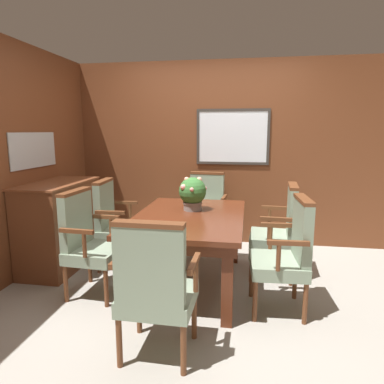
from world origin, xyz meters
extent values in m
plane|color=#A39E93|center=(0.00, 0.00, 0.00)|extent=(14.00, 14.00, 0.00)
cube|color=brown|center=(0.00, 1.58, 1.23)|extent=(7.20, 0.06, 2.45)
cube|color=white|center=(0.27, 1.54, 1.45)|extent=(0.90, 0.01, 0.66)
cube|color=#38332D|center=(0.27, 1.53, 1.80)|extent=(0.97, 0.02, 0.04)
cube|color=#38332D|center=(0.27, 1.53, 1.11)|extent=(0.97, 0.02, 0.04)
cube|color=#38332D|center=(-0.20, 1.53, 1.45)|extent=(0.04, 0.02, 0.66)
cube|color=#38332D|center=(0.73, 1.53, 1.45)|extent=(0.03, 0.02, 0.66)
cube|color=brown|center=(-1.89, 0.00, 1.23)|extent=(0.06, 7.20, 2.45)
cube|color=#B2BCC1|center=(-1.85, 0.35, 1.33)|extent=(0.01, 0.80, 0.39)
cube|color=#562614|center=(-0.49, -0.57, 0.34)|extent=(0.09, 0.09, 0.68)
cube|color=#562614|center=(0.35, -0.57, 0.34)|extent=(0.09, 0.09, 0.68)
cube|color=#562614|center=(-0.49, 0.78, 0.34)|extent=(0.09, 0.09, 0.68)
cube|color=#562614|center=(0.35, 0.78, 0.34)|extent=(0.09, 0.09, 0.68)
cube|color=#562614|center=(-0.07, 0.11, 0.64)|extent=(0.99, 1.51, 0.09)
cube|color=#562614|center=(-0.07, 0.11, 0.70)|extent=(1.05, 1.57, 0.04)
cylinder|color=brown|center=(-0.71, 0.26, 0.17)|extent=(0.04, 0.04, 0.35)
cylinder|color=brown|center=(-0.73, 0.69, 0.17)|extent=(0.04, 0.04, 0.35)
cylinder|color=brown|center=(-1.10, 0.24, 0.17)|extent=(0.04, 0.04, 0.35)
cylinder|color=brown|center=(-1.13, 0.67, 0.17)|extent=(0.04, 0.04, 0.35)
cube|color=gray|center=(-0.92, 0.47, 0.40)|extent=(0.49, 0.52, 0.11)
cube|color=gray|center=(-1.11, 0.46, 0.71)|extent=(0.11, 0.45, 0.51)
cube|color=brown|center=(-1.11, 0.46, 0.98)|extent=(0.12, 0.45, 0.03)
cylinder|color=brown|center=(-0.87, 0.22, 0.57)|extent=(0.04, 0.04, 0.23)
cube|color=brown|center=(-0.94, 0.21, 0.69)|extent=(0.32, 0.06, 0.04)
cylinder|color=brown|center=(-0.90, 0.72, 0.57)|extent=(0.04, 0.04, 0.23)
cube|color=brown|center=(-0.97, 0.72, 0.69)|extent=(0.32, 0.06, 0.04)
cylinder|color=brown|center=(0.12, -0.79, 0.17)|extent=(0.04, 0.04, 0.35)
cylinder|color=brown|center=(-0.31, -0.78, 0.17)|extent=(0.04, 0.04, 0.35)
cylinder|color=brown|center=(0.11, -1.18, 0.17)|extent=(0.04, 0.04, 0.35)
cylinder|color=brown|center=(-0.32, -1.18, 0.17)|extent=(0.04, 0.04, 0.35)
cube|color=gray|center=(-0.10, -0.98, 0.40)|extent=(0.50, 0.46, 0.11)
cube|color=gray|center=(-0.10, -1.17, 0.71)|extent=(0.45, 0.09, 0.51)
cube|color=brown|center=(-0.10, -1.17, 0.98)|extent=(0.45, 0.09, 0.03)
cylinder|color=brown|center=(0.15, -0.95, 0.57)|extent=(0.04, 0.04, 0.23)
cube|color=brown|center=(0.15, -1.02, 0.69)|extent=(0.04, 0.32, 0.04)
cylinder|color=brown|center=(-0.35, -0.95, 0.57)|extent=(0.04, 0.04, 0.23)
cube|color=brown|center=(-0.35, -1.01, 0.69)|extent=(0.04, 0.32, 0.04)
cylinder|color=brown|center=(0.54, -0.05, 0.17)|extent=(0.04, 0.04, 0.35)
cylinder|color=brown|center=(0.57, -0.48, 0.17)|extent=(0.04, 0.04, 0.35)
cylinder|color=brown|center=(0.94, -0.02, 0.17)|extent=(0.04, 0.04, 0.35)
cylinder|color=brown|center=(0.97, -0.45, 0.17)|extent=(0.04, 0.04, 0.35)
cube|color=gray|center=(0.75, -0.25, 0.40)|extent=(0.49, 0.52, 0.11)
cube|color=gray|center=(0.94, -0.24, 0.71)|extent=(0.11, 0.45, 0.51)
cube|color=brown|center=(0.94, -0.24, 0.98)|extent=(0.12, 0.45, 0.03)
cylinder|color=brown|center=(0.70, 0.00, 0.57)|extent=(0.04, 0.04, 0.23)
cube|color=brown|center=(0.77, 0.01, 0.69)|extent=(0.32, 0.06, 0.04)
cylinder|color=brown|center=(0.74, -0.50, 0.57)|extent=(0.04, 0.04, 0.23)
cube|color=brown|center=(0.80, -0.50, 0.69)|extent=(0.32, 0.06, 0.04)
cylinder|color=brown|center=(0.57, 0.70, 0.17)|extent=(0.04, 0.04, 0.35)
cylinder|color=brown|center=(0.54, 0.27, 0.17)|extent=(0.04, 0.04, 0.35)
cylinder|color=brown|center=(0.97, 0.68, 0.17)|extent=(0.04, 0.04, 0.35)
cylinder|color=brown|center=(0.94, 0.25, 0.17)|extent=(0.04, 0.04, 0.35)
cube|color=gray|center=(0.75, 0.47, 0.40)|extent=(0.49, 0.52, 0.11)
cube|color=gray|center=(0.94, 0.46, 0.71)|extent=(0.11, 0.45, 0.51)
cube|color=brown|center=(0.94, 0.46, 0.98)|extent=(0.12, 0.45, 0.03)
cylinder|color=brown|center=(0.74, 0.73, 0.57)|extent=(0.04, 0.04, 0.23)
cube|color=brown|center=(0.80, 0.73, 0.69)|extent=(0.32, 0.06, 0.04)
cylinder|color=brown|center=(0.70, 0.22, 0.57)|extent=(0.04, 0.04, 0.23)
cube|color=brown|center=(0.77, 0.22, 0.69)|extent=(0.32, 0.06, 0.04)
cylinder|color=brown|center=(-0.72, -0.45, 0.17)|extent=(0.04, 0.04, 0.35)
cylinder|color=brown|center=(-0.69, -0.02, 0.17)|extent=(0.04, 0.04, 0.35)
cylinder|color=brown|center=(-1.12, -0.43, 0.17)|extent=(0.04, 0.04, 0.35)
cylinder|color=brown|center=(-1.09, 0.00, 0.17)|extent=(0.04, 0.04, 0.35)
cube|color=gray|center=(-0.90, -0.22, 0.40)|extent=(0.49, 0.52, 0.11)
cube|color=gray|center=(-1.09, -0.21, 0.71)|extent=(0.11, 0.45, 0.51)
cube|color=brown|center=(-1.09, -0.21, 0.98)|extent=(0.12, 0.45, 0.03)
cylinder|color=brown|center=(-0.89, -0.48, 0.57)|extent=(0.04, 0.04, 0.23)
cube|color=brown|center=(-0.95, -0.48, 0.69)|extent=(0.32, 0.06, 0.04)
cylinder|color=brown|center=(-0.85, 0.03, 0.57)|extent=(0.04, 0.04, 0.23)
cube|color=brown|center=(-0.92, 0.03, 0.69)|extent=(0.32, 0.06, 0.04)
cylinder|color=brown|center=(-0.29, 1.03, 0.17)|extent=(0.04, 0.04, 0.35)
cylinder|color=brown|center=(0.13, 1.00, 0.17)|extent=(0.04, 0.04, 0.35)
cylinder|color=brown|center=(-0.27, 1.42, 0.17)|extent=(0.04, 0.04, 0.35)
cylinder|color=brown|center=(0.16, 1.39, 0.17)|extent=(0.04, 0.04, 0.35)
cube|color=gray|center=(-0.07, 1.21, 0.40)|extent=(0.52, 0.49, 0.11)
cube|color=gray|center=(-0.05, 1.40, 0.71)|extent=(0.45, 0.11, 0.51)
cube|color=brown|center=(-0.05, 1.40, 0.98)|extent=(0.46, 0.12, 0.03)
cylinder|color=brown|center=(-0.32, 1.19, 0.57)|extent=(0.04, 0.04, 0.23)
cube|color=brown|center=(-0.32, 1.26, 0.69)|extent=(0.06, 0.32, 0.04)
cylinder|color=brown|center=(0.18, 1.16, 0.57)|extent=(0.04, 0.04, 0.23)
cube|color=brown|center=(0.19, 1.23, 0.69)|extent=(0.06, 0.32, 0.04)
cylinder|color=gray|center=(-0.07, 0.31, 0.77)|extent=(0.18, 0.18, 0.09)
cylinder|color=gray|center=(-0.07, 0.31, 0.80)|extent=(0.20, 0.20, 0.02)
sphere|color=#387033|center=(-0.07, 0.31, 0.93)|extent=(0.28, 0.28, 0.28)
sphere|color=#F99282|center=(-0.01, 0.43, 0.92)|extent=(0.05, 0.05, 0.05)
sphere|color=#E89F81|center=(-0.01, 0.33, 1.04)|extent=(0.06, 0.06, 0.06)
sphere|color=pink|center=(0.05, 0.36, 0.95)|extent=(0.04, 0.04, 0.04)
sphere|color=#FCA386|center=(-0.13, 0.30, 1.05)|extent=(0.05, 0.05, 0.05)
sphere|color=pink|center=(-0.15, 0.21, 0.98)|extent=(0.06, 0.06, 0.06)
sphere|color=#F09481|center=(-0.02, 0.43, 0.95)|extent=(0.05, 0.05, 0.05)
sphere|color=#E48B83|center=(-0.06, 0.18, 0.96)|extent=(0.04, 0.04, 0.04)
cube|color=brown|center=(-1.60, 0.35, 0.48)|extent=(0.50, 1.04, 0.95)
cube|color=brown|center=(-1.60, 0.35, 0.96)|extent=(0.52, 1.06, 0.02)
sphere|color=#4C422D|center=(-1.34, 0.35, 0.74)|extent=(0.03, 0.03, 0.03)
sphere|color=#4C422D|center=(-1.34, 0.12, 0.38)|extent=(0.03, 0.03, 0.03)
sphere|color=#4C422D|center=(-1.34, 0.59, 0.38)|extent=(0.03, 0.03, 0.03)
camera|label=1|loc=(0.48, -3.10, 1.54)|focal=32.00mm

